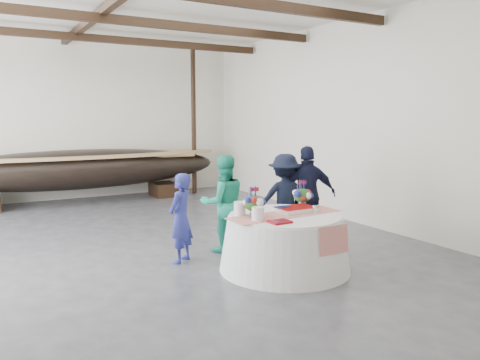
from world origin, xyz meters
TOP-DOWN VIEW (x-y plane):
  - floor at (0.00, 0.00)m, footprint 10.00×12.00m
  - wall_back at (0.00, 6.00)m, footprint 10.00×0.02m
  - wall_front at (0.00, -6.00)m, footprint 10.00×0.02m
  - wall_right at (5.00, 0.00)m, footprint 0.02×12.00m
  - pavilion_structure at (0.00, 0.86)m, footprint 9.80×11.76m
  - longboat_display at (0.15, 5.10)m, footprint 7.86×1.57m
  - banquet_table at (1.75, -2.20)m, footprint 2.03×2.03m
  - tabletop_items at (1.74, -2.04)m, footprint 1.90×1.03m
  - guest_woman_blue at (0.50, -1.05)m, footprint 0.64×0.61m
  - guest_woman_teal at (1.41, -0.82)m, footprint 0.93×0.78m
  - guest_man_left at (2.63, -0.95)m, footprint 1.25×1.03m
  - guest_man_right at (3.01, -1.14)m, footprint 1.16×0.82m

SIDE VIEW (x-z plane):
  - floor at x=0.00m, z-range -0.01..0.01m
  - banquet_table at x=1.75m, z-range 0.00..0.87m
  - guest_woman_blue at x=0.50m, z-range 0.00..1.47m
  - guest_man_left at x=2.63m, z-range 0.00..1.68m
  - guest_woman_teal at x=1.41m, z-range 0.00..1.71m
  - guest_man_right at x=3.01m, z-range 0.00..1.83m
  - longboat_display at x=0.15m, z-range 0.20..1.68m
  - tabletop_items at x=1.74m, z-range 0.82..1.22m
  - wall_back at x=0.00m, z-range 0.00..4.50m
  - wall_front at x=0.00m, z-range 0.00..4.50m
  - wall_right at x=5.00m, z-range 0.00..4.50m
  - pavilion_structure at x=0.00m, z-range 1.75..6.25m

